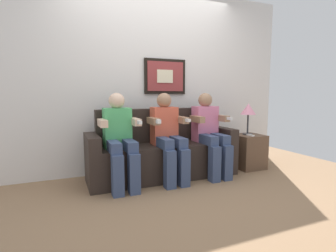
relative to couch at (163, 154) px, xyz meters
name	(u,v)px	position (x,y,z in m)	size (l,w,h in m)	color
ground_plane	(173,184)	(0.00, -0.33, -0.31)	(5.66, 5.66, 0.00)	#8C6B4C
back_wall_assembly	(152,80)	(0.01, 0.44, 0.99)	(4.35, 0.10, 2.60)	silver
couch	(163,154)	(0.00, 0.00, 0.00)	(1.95, 0.58, 0.90)	#2D231E
person_on_left	(120,136)	(-0.61, -0.17, 0.29)	(0.46, 0.56, 1.11)	#4CB266
person_in_middle	(168,133)	(0.00, -0.17, 0.29)	(0.46, 0.56, 1.11)	#D8593F
person_on_right	(209,131)	(0.61, -0.17, 0.29)	(0.46, 0.56, 1.11)	pink
side_table_right	(248,151)	(1.33, -0.11, -0.06)	(0.40, 0.40, 0.50)	brown
table_lamp	(248,110)	(1.32, -0.08, 0.55)	(0.22, 0.22, 0.46)	#333338
spare_remote_on_table	(250,135)	(1.28, -0.20, 0.20)	(0.04, 0.13, 0.02)	white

